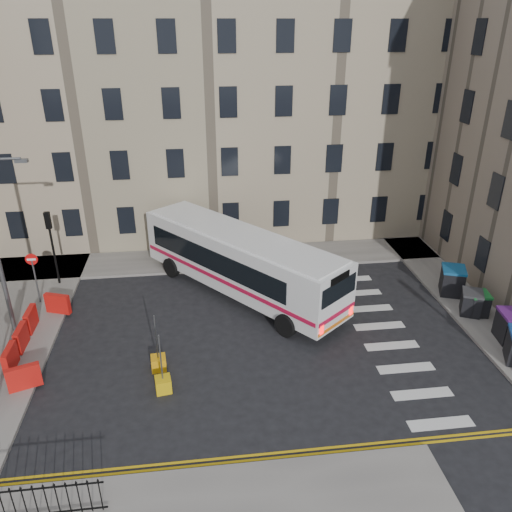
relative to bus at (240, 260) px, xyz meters
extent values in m
plane|color=black|center=(2.23, -4.44, -1.94)|extent=(120.00, 120.00, 0.00)
cube|color=slate|center=(-3.77, 4.16, -1.86)|extent=(36.00, 3.20, 0.15)
cube|color=slate|center=(11.23, -0.44, -1.86)|extent=(2.40, 26.00, 0.15)
cube|color=gray|center=(-4.77, 11.06, 6.06)|extent=(38.00, 10.50, 16.00)
cylinder|color=black|center=(-9.77, 2.06, -0.19)|extent=(0.12, 0.12, 3.20)
cube|color=black|center=(-9.77, 2.06, 1.86)|extent=(0.28, 0.22, 0.90)
cylinder|color=#595B5E|center=(-10.27, 0.06, -0.59)|extent=(0.08, 0.08, 2.40)
cube|color=red|center=(-10.27, 0.06, 0.91)|extent=(0.60, 0.04, 0.60)
cube|color=red|center=(-9.97, -5.44, -1.29)|extent=(0.25, 1.25, 1.00)
cube|color=red|center=(-9.97, -3.94, -1.29)|extent=(0.25, 1.25, 1.00)
cube|color=red|center=(-9.97, -2.44, -1.29)|extent=(0.25, 1.25, 1.00)
cube|color=red|center=(-9.07, -1.14, -1.29)|extent=(1.26, 0.66, 1.00)
cube|color=red|center=(-9.07, -6.74, -1.29)|extent=(1.26, 0.66, 1.00)
cube|color=silver|center=(0.01, -0.01, 0.02)|extent=(9.90, 11.31, 2.79)
cube|color=black|center=(-1.44, -0.46, 0.24)|extent=(6.23, 7.68, 1.12)
cube|color=black|center=(0.75, 1.31, 0.24)|extent=(6.23, 7.68, 1.12)
cube|color=black|center=(-3.87, 4.78, 0.30)|extent=(1.95, 1.59, 1.23)
cube|color=black|center=(3.88, -4.79, 0.58)|extent=(1.95, 1.59, 0.89)
cube|color=#B10F30|center=(-1.09, -0.89, -0.65)|extent=(7.62, 9.41, 0.20)
cube|color=#B10F30|center=(1.10, 0.88, -0.65)|extent=(7.62, 9.41, 0.20)
cube|color=#FF0C0C|center=(3.01, -5.50, -0.93)|extent=(0.22, 0.19, 0.45)
cube|color=#FF0C0C|center=(4.75, -4.10, -0.93)|extent=(0.22, 0.19, 0.45)
cylinder|color=black|center=(-3.68, 2.33, -1.38)|extent=(0.95, 1.07, 1.12)
cylinder|color=black|center=(-1.51, 4.09, -1.38)|extent=(0.95, 1.07, 1.12)
cylinder|color=black|center=(1.66, -4.27, -1.38)|extent=(0.95, 1.07, 1.12)
cylinder|color=black|center=(3.83, -2.52, -1.38)|extent=(0.95, 1.07, 1.12)
cube|color=black|center=(11.52, -6.02, -1.16)|extent=(1.20, 1.33, 1.26)
cube|color=black|center=(11.22, -3.77, -1.27)|extent=(1.00, 1.11, 1.04)
cube|color=#17692A|center=(11.22, -3.77, -0.69)|extent=(1.05, 1.17, 0.11)
cube|color=black|center=(10.91, -3.70, -1.25)|extent=(1.24, 1.31, 1.08)
cube|color=#323234|center=(10.91, -3.70, -0.65)|extent=(1.30, 1.37, 0.11)
cube|color=black|center=(10.94, -1.67, -1.13)|extent=(1.47, 1.57, 1.32)
cube|color=#144F7F|center=(10.94, -1.67, -0.40)|extent=(1.54, 1.64, 0.14)
cube|color=orange|center=(-3.99, -6.02, -1.64)|extent=(0.66, 0.66, 0.60)
cube|color=gold|center=(-3.74, -7.41, -1.64)|extent=(0.69, 0.69, 0.60)
camera|label=1|loc=(-2.06, -23.16, 11.19)|focal=35.00mm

